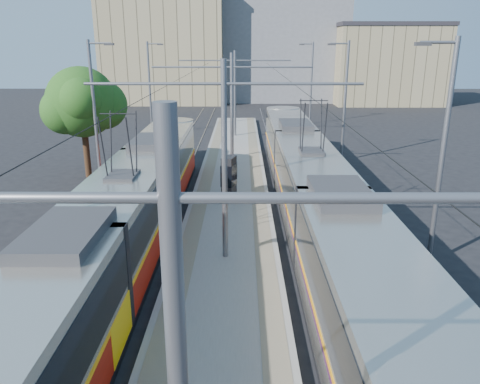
{
  "coord_description": "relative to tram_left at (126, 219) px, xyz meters",
  "views": [
    {
      "loc": [
        0.61,
        -7.72,
        7.73
      ],
      "look_at": [
        0.52,
        11.69,
        1.6
      ],
      "focal_mm": 35.0,
      "sensor_mm": 36.0,
      "label": 1
    }
  ],
  "objects": [
    {
      "name": "platform",
      "position": [
        3.6,
        8.9,
        -1.56
      ],
      "size": [
        4.0,
        50.0,
        0.3
      ],
      "primitive_type": "cube",
      "color": "gray",
      "rests_on": "ground"
    },
    {
      "name": "tactile_strip_left",
      "position": [
        2.15,
        8.9,
        -1.4
      ],
      "size": [
        0.7,
        50.0,
        0.01
      ],
      "primitive_type": "cube",
      "color": "gray",
      "rests_on": "platform"
    },
    {
      "name": "tactile_strip_right",
      "position": [
        5.05,
        8.9,
        -1.4
      ],
      "size": [
        0.7,
        50.0,
        0.01
      ],
      "primitive_type": "cube",
      "color": "gray",
      "rests_on": "platform"
    },
    {
      "name": "rails",
      "position": [
        3.6,
        8.9,
        -1.69
      ],
      "size": [
        8.71,
        70.0,
        0.03
      ],
      "color": "gray",
      "rests_on": "ground"
    },
    {
      "name": "building_centre",
      "position": [
        9.6,
        55.9,
        5.94
      ],
      "size": [
        18.36,
        14.28,
        15.28
      ],
      "color": "slate",
      "rests_on": "ground"
    },
    {
      "name": "tree",
      "position": [
        -4.91,
        11.92,
        2.74
      ],
      "size": [
        4.53,
        4.18,
        6.58
      ],
      "color": "#382314",
      "rests_on": "ground"
    },
    {
      "name": "tram_right",
      "position": [
        7.2,
        3.95,
        0.15
      ],
      "size": [
        2.43,
        31.4,
        5.5
      ],
      "color": "black",
      "rests_on": "ground"
    },
    {
      "name": "shelter",
      "position": [
        3.54,
        6.85,
        -0.31
      ],
      "size": [
        0.83,
        1.07,
        2.1
      ],
      "rotation": [
        0.0,
        0.0,
        -0.28
      ],
      "color": "black",
      "rests_on": "platform"
    },
    {
      "name": "tram_left",
      "position": [
        0.0,
        0.0,
        0.0
      ],
      "size": [
        2.43,
        27.63,
        5.5
      ],
      "color": "black",
      "rests_on": "ground"
    },
    {
      "name": "building_left",
      "position": [
        -6.4,
        51.9,
        5.97
      ],
      "size": [
        16.32,
        12.24,
        15.34
      ],
      "color": "gray",
      "rests_on": "ground"
    },
    {
      "name": "building_right",
      "position": [
        23.6,
        49.9,
        3.54
      ],
      "size": [
        14.28,
        10.2,
        10.47
      ],
      "color": "gray",
      "rests_on": "ground"
    },
    {
      "name": "catenary",
      "position": [
        3.6,
        6.06,
        2.81
      ],
      "size": [
        9.2,
        70.0,
        7.0
      ],
      "color": "slate",
      "rests_on": "platform"
    },
    {
      "name": "street_lamps",
      "position": [
        3.6,
        12.9,
        2.47
      ],
      "size": [
        15.18,
        38.22,
        8.0
      ],
      "color": "slate",
      "rests_on": "ground"
    }
  ]
}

